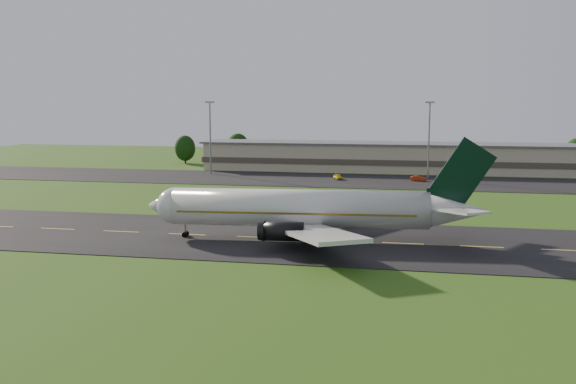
% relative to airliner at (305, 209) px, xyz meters
% --- Properties ---
extents(ground, '(360.00, 360.00, 0.00)m').
position_rel_airliner_xyz_m(ground, '(14.45, -0.07, -4.66)').
color(ground, '#284C13').
rests_on(ground, ground).
extents(taxiway, '(220.00, 30.00, 0.10)m').
position_rel_airliner_xyz_m(taxiway, '(14.45, -0.07, -4.61)').
color(taxiway, black).
rests_on(taxiway, ground).
extents(apron, '(260.00, 30.00, 0.10)m').
position_rel_airliner_xyz_m(apron, '(14.45, 71.93, -4.61)').
color(apron, black).
rests_on(apron, ground).
extents(airliner, '(51.28, 42.04, 15.57)m').
position_rel_airliner_xyz_m(airliner, '(0.00, 0.00, 0.00)').
color(airliner, silver).
rests_on(airliner, ground).
extents(terminal, '(145.00, 16.00, 8.40)m').
position_rel_airliner_xyz_m(terminal, '(20.85, 96.11, -0.67)').
color(terminal, '#BFB292').
rests_on(terminal, ground).
extents(light_mast_west, '(2.40, 1.20, 20.35)m').
position_rel_airliner_xyz_m(light_mast_west, '(-40.55, 79.93, 8.08)').
color(light_mast_west, gray).
rests_on(light_mast_west, ground).
extents(light_mast_centre, '(2.40, 1.20, 20.35)m').
position_rel_airliner_xyz_m(light_mast_centre, '(19.45, 79.93, 8.08)').
color(light_mast_centre, gray).
rests_on(light_mast_centre, ground).
extents(tree_line, '(193.63, 9.22, 10.88)m').
position_rel_airliner_xyz_m(tree_line, '(49.31, 106.13, 0.52)').
color(tree_line, black).
rests_on(tree_line, ground).
extents(service_vehicle_a, '(3.18, 4.43, 1.40)m').
position_rel_airliner_xyz_m(service_vehicle_a, '(-3.64, 73.18, -3.86)').
color(service_vehicle_a, gold).
rests_on(service_vehicle_a, apron).
extents(service_vehicle_b, '(4.33, 2.32, 1.36)m').
position_rel_airliner_xyz_m(service_vehicle_b, '(17.02, 73.97, -3.88)').
color(service_vehicle_b, '#A5270B').
rests_on(service_vehicle_b, apron).
extents(service_vehicle_c, '(2.47, 5.24, 1.45)m').
position_rel_airliner_xyz_m(service_vehicle_c, '(27.68, 70.49, -3.84)').
color(service_vehicle_c, silver).
rests_on(service_vehicle_c, apron).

